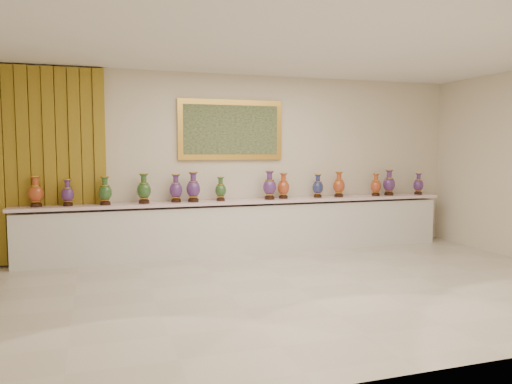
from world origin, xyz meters
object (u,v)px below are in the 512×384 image
counter (246,227)px  vase_2 (105,192)px  vase_0 (36,193)px  vase_1 (68,194)px

counter → vase_2: (-2.25, -0.06, 0.66)m
vase_0 → counter: bearing=0.2°
vase_1 → vase_2: vase_2 is taller
counter → vase_0: 3.30m
counter → vase_2: size_ratio=16.71×
vase_0 → vase_2: bearing=-2.9°
vase_0 → vase_2: (0.98, -0.05, -0.01)m
vase_0 → vase_1: 0.44m
counter → vase_1: (-2.79, -0.02, 0.64)m
vase_1 → vase_2: (0.54, -0.04, 0.02)m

